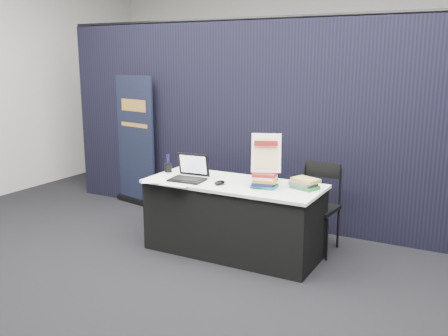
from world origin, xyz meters
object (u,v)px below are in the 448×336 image
Objects in this scene: pullup_banner at (136,148)px; stacking_chair at (317,203)px; display_table at (233,218)px; book_stack_tall at (264,180)px; book_stack_short at (304,183)px; laptop at (189,174)px; info_sign at (266,153)px.

pullup_banner is 1.93× the size of stacking_chair.
book_stack_tall reaches higher than display_table.
pullup_banner is at bearing 154.57° from display_table.
pullup_banner reaches higher than book_stack_short.
stacking_chair is (1.16, 0.62, -0.31)m from laptop.
pullup_banner is (-2.35, 0.99, -0.05)m from book_stack_tall.
info_sign is at bearing 2.90° from laptop.
laptop is 0.95× the size of info_sign.
book_stack_short is 0.74× the size of info_sign.
book_stack_tall is at bearing -156.23° from book_stack_short.
book_stack_tall is 0.26m from info_sign.
display_table is 6.26× the size of book_stack_short.
display_table is at bearing -14.05° from pullup_banner.
book_stack_short is at bearing -86.07° from stacking_chair.
laptop is at bearing -174.27° from book_stack_tall.
book_stack_short is 0.47m from info_sign.
book_stack_short is at bearing -3.86° from info_sign.
book_stack_tall reaches higher than book_stack_short.
book_stack_tall is 0.62× the size of info_sign.
display_table is 1.03× the size of pullup_banner.
stacking_chair is (2.71, -0.46, -0.27)m from pullup_banner.
display_table is 0.58m from book_stack_tall.
stacking_chair is at bearing 34.34° from display_table.
info_sign is at bearing -10.89° from pullup_banner.
pullup_banner is (-2.70, 0.84, -0.02)m from book_stack_short.
book_stack_short is 0.32× the size of stacking_chair.
pullup_banner reaches higher than display_table.
stacking_chair is (0.72, 0.49, 0.13)m from display_table.
display_table is at bearing -171.35° from book_stack_short.
laptop reaches higher than book_stack_tall.
book_stack_short is 0.16× the size of pullup_banner.
book_stack_tall is at bearing 0.75° from laptop.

